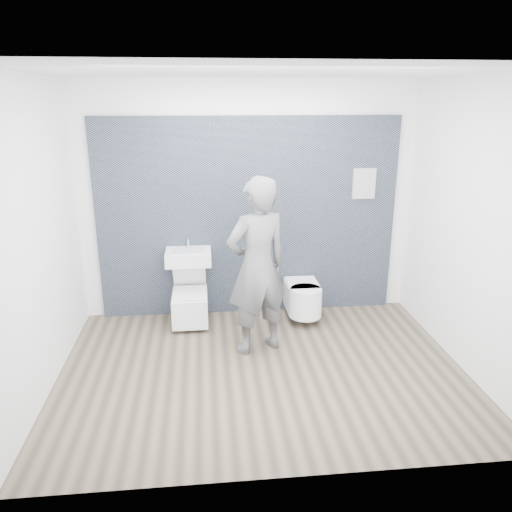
{
  "coord_description": "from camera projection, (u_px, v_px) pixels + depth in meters",
  "views": [
    {
      "loc": [
        -0.52,
        -4.38,
        2.6
      ],
      "look_at": [
        0.0,
        0.6,
        1.0
      ],
      "focal_mm": 35.0,
      "sensor_mm": 36.0,
      "label": 1
    }
  ],
  "objects": [
    {
      "name": "toilet_square",
      "position": [
        190.0,
        304.0,
        5.93
      ],
      "size": [
        0.41,
        0.59,
        0.74
      ],
      "color": "white",
      "rests_on": "ground"
    },
    {
      "name": "washbasin",
      "position": [
        188.0,
        257.0,
        5.85
      ],
      "size": [
        0.53,
        0.4,
        0.4
      ],
      "color": "white",
      "rests_on": "ground"
    },
    {
      "name": "info_placard",
      "position": [
        356.0,
        307.0,
        6.48
      ],
      "size": [
        0.27,
        0.03,
        0.37
      ],
      "primitive_type": "cube",
      "color": "white",
      "rests_on": "ground"
    },
    {
      "name": "toilet_rounded",
      "position": [
        303.0,
        298.0,
        6.02
      ],
      "size": [
        0.39,
        0.66,
        0.35
      ],
      "color": "white",
      "rests_on": "ground"
    },
    {
      "name": "visitor",
      "position": [
        257.0,
        267.0,
        5.11
      ],
      "size": [
        0.8,
        0.68,
        1.87
      ],
      "primitive_type": "imported",
      "rotation": [
        0.0,
        0.0,
        3.54
      ],
      "color": "#5B5C60",
      "rests_on": "ground"
    },
    {
      "name": "ground",
      "position": [
        262.0,
        369.0,
        4.99
      ],
      "size": [
        4.0,
        4.0,
        0.0
      ],
      "primitive_type": "plane",
      "color": "brown",
      "rests_on": "ground"
    },
    {
      "name": "tile_wall",
      "position": [
        249.0,
        310.0,
        6.38
      ],
      "size": [
        3.6,
        0.06,
        2.4
      ],
      "primitive_type": "cube",
      "color": "black",
      "rests_on": "ground"
    },
    {
      "name": "room_shell",
      "position": [
        263.0,
        198.0,
        4.46
      ],
      "size": [
        4.0,
        4.0,
        4.0
      ],
      "color": "white",
      "rests_on": "ground"
    }
  ]
}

